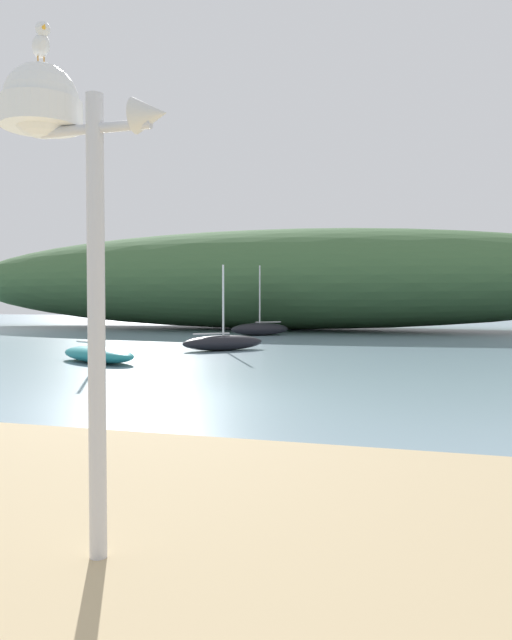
{
  "coord_description": "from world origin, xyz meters",
  "views": [
    {
      "loc": [
        5.09,
        -10.86,
        1.98
      ],
      "look_at": [
        1.22,
        2.41,
        1.52
      ],
      "focal_mm": 34.05,
      "sensor_mm": 36.0,
      "label": 1
    }
  ],
  "objects": [
    {
      "name": "sailboat_west_reach",
      "position": [
        -2.78,
        11.52,
        0.31
      ],
      "size": [
        3.13,
        3.13,
        3.36
      ],
      "color": "black",
      "rests_on": "ground"
    },
    {
      "name": "sailboat_inner_mooring",
      "position": [
        -5.08,
        6.12,
        0.27
      ],
      "size": [
        3.75,
        2.88,
        3.56
      ],
      "color": "teal",
      "rests_on": "ground"
    },
    {
      "name": "ground_plane",
      "position": [
        0.0,
        0.0,
        0.0
      ],
      "size": [
        120.0,
        120.0,
        0.0
      ],
      "primitive_type": "plane",
      "color": "#7A99A8"
    },
    {
      "name": "distant_hill",
      "position": [
        -5.39,
        29.76,
        3.38
      ],
      "size": [
        49.41,
        14.57,
        6.75
      ],
      "primitive_type": "ellipsoid",
      "color": "#3D6038",
      "rests_on": "ground"
    },
    {
      "name": "mast_structure",
      "position": [
        2.59,
        -7.19,
        3.04
      ],
      "size": [
        1.22,
        0.55,
        3.41
      ],
      "color": "silver",
      "rests_on": "beach_sand"
    },
    {
      "name": "sailboat_centre_water",
      "position": [
        -4.15,
        21.55,
        0.37
      ],
      "size": [
        3.39,
        2.83,
        3.89
      ],
      "color": "black",
      "rests_on": "ground"
    },
    {
      "name": "seagull_on_radar",
      "position": [
        2.48,
        -7.21,
        3.75
      ],
      "size": [
        0.28,
        0.3,
        0.24
      ],
      "color": "orange",
      "rests_on": "mast_structure"
    }
  ]
}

